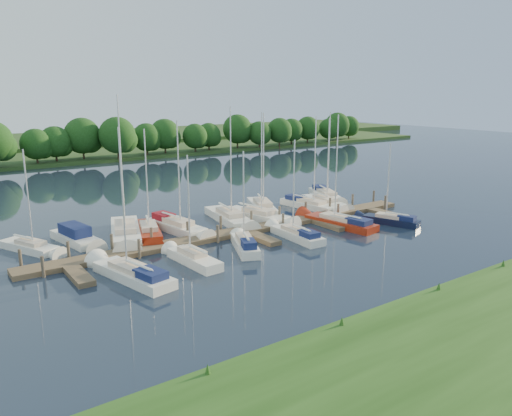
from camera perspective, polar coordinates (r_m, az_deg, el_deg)
ground at (r=40.55m, az=4.91°, el=-5.44°), size 260.00×260.00×0.00m
near_bank at (r=30.89m, az=24.72°, el=-12.42°), size 90.00×10.00×0.50m
dock at (r=46.06m, az=-0.91°, el=-2.81°), size 40.00×6.00×0.40m
mooring_pilings at (r=46.86m, az=-1.68°, el=-2.03°), size 38.24×2.84×2.00m
far_shore at (r=108.01m, az=-21.55°, el=5.69°), size 180.00×30.00×0.60m
distant_hill at (r=132.29m, az=-24.18°, el=6.89°), size 220.00×40.00×1.40m
treeline at (r=96.49m, az=-17.31°, el=7.42°), size 145.69×9.59×8.31m
sailboat_n_0 at (r=45.32m, az=-24.25°, el=-4.22°), size 4.00×6.72×8.82m
motorboat at (r=46.18m, az=-19.81°, el=-3.34°), size 2.99×6.98×2.03m
sailboat_n_2 at (r=46.59m, az=-14.66°, el=-2.97°), size 5.16×10.36×13.13m
sailboat_n_3 at (r=46.59m, az=-12.11°, el=-2.83°), size 3.83×7.89×10.18m
sailboat_n_4 at (r=47.53m, az=-8.94°, el=-2.28°), size 3.16×8.49×10.89m
sailboat_n_5 at (r=50.41m, az=-2.94°, el=-1.30°), size 3.40×9.50×11.97m
sailboat_n_6 at (r=51.10m, az=0.39°, el=-1.08°), size 3.79×8.94×11.36m
sailboat_n_7 at (r=54.78m, az=0.78°, el=-0.09°), size 4.84×8.53×11.13m
sailboat_n_8 at (r=56.43m, az=6.30°, el=0.27°), size 3.08×8.49×10.63m
sailboat_n_9 at (r=57.79m, az=7.94°, el=0.49°), size 2.84×8.21×10.36m
sailboat_n_10 at (r=61.62m, az=8.04°, el=1.34°), size 4.75×8.47×10.89m
sailboat_s_0 at (r=36.64m, az=-14.10°, el=-7.37°), size 3.65×8.77×11.04m
sailboat_s_1 at (r=38.96m, az=-7.30°, el=-5.86°), size 2.00×6.70×8.77m
sailboat_s_2 at (r=41.80m, az=-1.29°, el=-4.32°), size 3.63×6.43×8.66m
sailboat_s_3 at (r=45.01m, az=4.54°, el=-3.09°), size 1.96×7.15×9.18m
sailboat_s_4 at (r=49.61m, az=9.34°, el=-1.66°), size 3.24×8.91×11.16m
sailboat_s_5 at (r=51.40m, az=15.02°, el=-1.42°), size 3.25×6.43×8.34m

